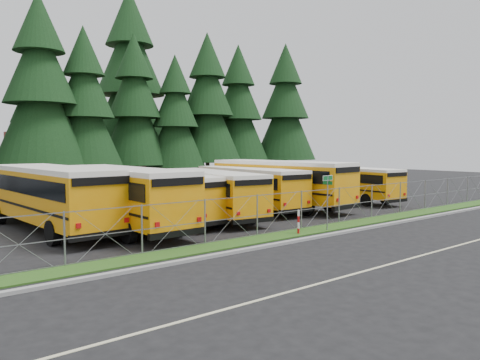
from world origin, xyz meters
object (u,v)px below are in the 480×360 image
bus_6 (276,185)px  bus_east (346,184)px  bus_5 (246,189)px  bus_3 (162,198)px  bus_4 (209,195)px  street_sign (328,191)px  striped_bollard (298,222)px  bus_1 (51,199)px  bus_2 (119,199)px

bus_6 → bus_east: bus_6 is taller
bus_5 → bus_east: bearing=-2.8°
bus_3 → bus_4: bearing=-18.9°
street_sign → striped_bollard: street_sign is taller
bus_1 → bus_6: bearing=-6.2°
bus_2 → street_sign: bus_2 is taller
street_sign → striped_bollard: size_ratio=2.34×
bus_2 → striped_bollard: bus_2 is taller
bus_6 → striped_bollard: (-5.82, -7.79, -1.03)m
bus_3 → bus_east: 15.90m
bus_2 → bus_4: size_ratio=1.13×
bus_east → bus_5: bearing=178.1°
bus_4 → bus_6: bearing=15.3°
bus_east → striped_bollard: (-12.70, -7.20, -0.72)m
striped_bollard → bus_2: bearing=132.5°
bus_4 → bus_east: bearing=8.7°
bus_4 → street_sign: bearing=-65.2°
bus_5 → bus_2: bearing=-167.9°
street_sign → striped_bollard: 2.32m
bus_3 → bus_6: 9.02m
bus_2 → bus_east: size_ratio=1.20×
street_sign → bus_2: bearing=138.8°
bus_2 → bus_4: bus_2 is taller
bus_4 → bus_5: bearing=25.3°
bus_east → bus_4: bearing=-174.6°
bus_2 → striped_bollard: bearing=-48.9°
bus_3 → bus_east: (15.89, -0.39, -0.04)m
bus_1 → bus_east: bus_1 is taller
bus_2 → bus_6: bearing=3.7°
bus_1 → bus_3: bus_1 is taller
bus_3 → bus_4: size_ratio=0.97×
bus_3 → bus_5: size_ratio=0.96×
bus_1 → striped_bollard: bus_1 is taller
bus_2 → street_sign: (7.97, -6.97, 0.44)m
bus_4 → street_sign: 7.56m
bus_6 → bus_east: bearing=-10.7°
bus_3 → street_sign: size_ratio=3.71×
bus_east → striped_bollard: bus_east is taller
bus_4 → striped_bollard: 7.01m
bus_1 → bus_4: (8.60, -1.52, -0.22)m
bus_2 → bus_east: (18.86, 0.48, -0.27)m
bus_east → striped_bollard: 14.61m
bus_4 → striped_bollard: bearing=-78.9°
bus_4 → bus_2: bearing=-170.1°
bus_6 → bus_east: size_ratio=1.23×
bus_east → street_sign: size_ratio=3.59×
bus_6 → bus_3: bearing=175.4°
bus_1 → street_sign: size_ratio=4.41×
bus_6 → striped_bollard: 9.78m
bus_3 → bus_4: bus_4 is taller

